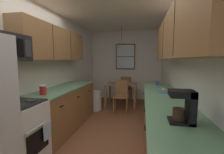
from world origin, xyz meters
name	(u,v)px	position (x,y,z in m)	size (l,w,h in m)	color
ground_plane	(112,127)	(0.00, 1.00, 0.00)	(12.00, 12.00, 0.00)	brown
wall_left	(55,69)	(-1.35, 1.00, 1.27)	(0.10, 9.00, 2.55)	white
wall_right	(179,71)	(1.35, 1.00, 1.27)	(0.10, 9.00, 2.55)	white
wall_back	(126,66)	(0.00, 3.65, 1.27)	(4.40, 0.10, 2.55)	white
ceiling_slab	(112,6)	(0.00, 1.00, 2.59)	(4.40, 9.00, 0.08)	white
stove_range	(17,135)	(-0.99, -0.56, 0.47)	(0.66, 0.59, 1.10)	white
microwave_over_range	(3,47)	(-1.11, -0.56, 1.64)	(0.39, 0.60, 0.35)	black
counter_left	(65,107)	(-1.00, 0.77, 0.45)	(0.64, 2.07, 0.90)	olive
upper_cabinets_left	(56,44)	(-1.14, 0.72, 1.81)	(0.33, 2.15, 0.65)	olive
counter_right	(165,127)	(1.00, 0.13, 0.45)	(0.64, 3.22, 0.90)	olive
upper_cabinets_right	(180,34)	(1.14, 0.08, 1.84)	(0.33, 2.90, 0.67)	olive
dining_table	(121,87)	(-0.03, 2.67, 0.61)	(0.95, 0.73, 0.73)	olive
dining_chair_near	(121,94)	(0.05, 2.10, 0.50)	(0.41, 0.41, 0.90)	olive
dining_chair_far	(126,87)	(0.07, 3.24, 0.50)	(0.42, 0.42, 0.90)	olive
pendant_light	(122,42)	(-0.03, 2.67, 2.06)	(0.32, 0.32, 0.54)	black
back_window	(125,57)	(0.00, 3.58, 1.61)	(0.73, 0.05, 0.95)	brown
trash_bin	(96,101)	(-0.70, 2.05, 0.28)	(0.33, 0.33, 0.57)	silver
storage_canister	(43,90)	(-1.00, 0.04, 0.98)	(0.11, 0.11, 0.16)	red
dish_towel	(47,131)	(-0.64, -0.41, 0.50)	(0.02, 0.16, 0.24)	silver
coffee_maker	(185,106)	(1.03, -0.77, 1.06)	(0.22, 0.18, 0.30)	black
mug_by_coffeemaker	(157,83)	(0.98, 1.48, 0.95)	(0.12, 0.08, 0.10)	#335999
fruit_bowl	(165,91)	(1.05, 0.60, 0.94)	(0.28, 0.28, 0.09)	#597F9E
table_serving_bowl	(118,82)	(-0.13, 2.68, 0.76)	(0.17, 0.17, 0.06)	#4C7299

